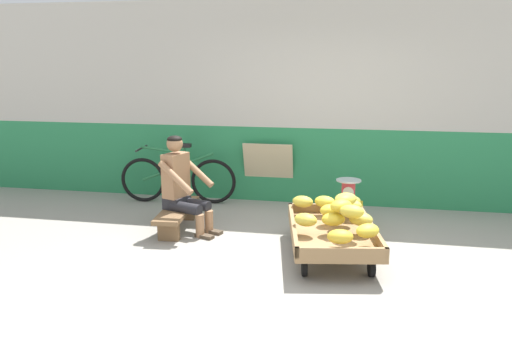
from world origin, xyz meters
TOP-DOWN VIEW (x-y plane):
  - ground_plane at (0.00, 0.00)m, footprint 80.00×80.00m
  - back_wall at (0.00, 2.67)m, footprint 16.00×0.30m
  - banana_cart at (0.28, 0.57)m, footprint 1.07×1.56m
  - banana_pile at (0.34, 0.67)m, footprint 0.99×1.45m
  - low_bench at (-1.58, 1.08)m, footprint 0.39×1.12m
  - vendor_seated at (-1.50, 1.05)m, footprint 0.73×0.60m
  - plastic_crate at (0.42, 1.56)m, footprint 0.36×0.28m
  - weighing_scale at (0.42, 1.56)m, footprint 0.30×0.30m
  - bicycle_near_left at (-1.97, 2.20)m, footprint 1.66×0.48m
  - sign_board at (-0.71, 2.51)m, footprint 0.70×0.30m

SIDE VIEW (x-z plane):
  - ground_plane at x=0.00m, z-range 0.00..0.00m
  - plastic_crate at x=0.42m, z-range 0.00..0.30m
  - low_bench at x=-1.58m, z-range 0.06..0.33m
  - banana_cart at x=0.28m, z-range 0.06..0.42m
  - bicycle_near_left at x=-1.97m, z-range -0.08..0.78m
  - sign_board at x=-0.71m, z-range 0.00..0.86m
  - weighing_scale at x=0.42m, z-range 0.31..0.60m
  - banana_pile at x=0.34m, z-range 0.33..0.59m
  - vendor_seated at x=-1.50m, z-range 0.00..1.14m
  - back_wall at x=0.00m, z-range 0.00..2.80m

